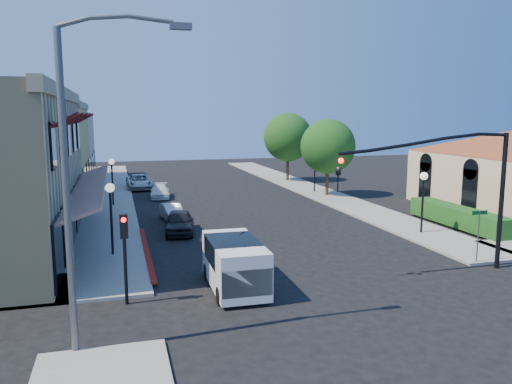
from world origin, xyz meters
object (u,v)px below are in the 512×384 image
object	(u,v)px
lamppost_right_far	(315,162)
parked_car_d	(139,182)
lamppost_left_near	(111,201)
parked_car_a	(179,222)
street_name_sign	(479,228)
lamppost_right_near	(423,187)
white_van	(235,262)
parked_car_b	(172,212)
signal_mast_arm	(461,179)
lamppost_left_far	(112,170)
cobra_streetlight	(79,170)
street_tree_b	(288,137)
secondary_signal	(124,242)
parked_car_c	(160,191)
street_tree_a	(328,146)

from	to	relation	value
lamppost_right_far	parked_car_d	bearing A→B (deg)	155.66
lamppost_left_near	parked_car_a	xyz separation A→B (m)	(3.70, 4.00, -2.08)
street_name_sign	lamppost_right_near	world-z (taller)	lamppost_right_near
white_van	parked_car_b	world-z (taller)	white_van
street_name_sign	lamppost_left_near	distance (m)	17.05
signal_mast_arm	parked_car_b	xyz separation A→B (m)	(-10.66, 14.18, -3.55)
lamppost_left_near	white_van	world-z (taller)	lamppost_left_near
lamppost_left_far	white_van	world-z (taller)	lamppost_left_far
lamppost_left_far	lamppost_right_near	world-z (taller)	same
cobra_streetlight	lamppost_left_far	world-z (taller)	cobra_streetlight
lamppost_right_far	parked_car_a	distance (m)	18.03
street_tree_b	secondary_signal	bearing A→B (deg)	-118.77
street_name_sign	lamppost_right_far	xyz separation A→B (m)	(1.00, 21.80, 1.04)
street_name_sign	secondary_signal	bearing A→B (deg)	-177.07
lamppost_right_near	parked_car_c	distance (m)	21.70
cobra_streetlight	white_van	world-z (taller)	cobra_streetlight
signal_mast_arm	white_van	bearing A→B (deg)	177.31
lamppost_right_far	lamppost_left_near	bearing A→B (deg)	-136.74
secondary_signal	cobra_streetlight	size ratio (longest dim) A/B	0.36
secondary_signal	lamppost_right_far	xyz separation A→B (m)	(16.50, 22.59, 0.42)
lamppost_left_near	parked_car_b	xyz separation A→B (m)	(3.70, 7.68, -2.20)
secondary_signal	parked_car_c	size ratio (longest dim) A/B	0.90
lamppost_left_near	lamppost_left_far	world-z (taller)	same
street_tree_a	white_van	size ratio (longest dim) A/B	1.48
street_tree_b	parked_car_b	world-z (taller)	street_tree_b
street_tree_a	lamppost_left_far	size ratio (longest dim) A/B	1.82
lamppost_right_near	lamppost_left_far	bearing A→B (deg)	140.53
lamppost_right_far	parked_car_b	bearing A→B (deg)	-147.97
street_tree_b	parked_car_a	size ratio (longest dim) A/B	1.82
cobra_streetlight	white_van	xyz separation A→B (m)	(5.26, 3.95, -4.16)
signal_mast_arm	lamppost_right_near	world-z (taller)	signal_mast_arm
secondary_signal	cobra_streetlight	xyz separation A→B (m)	(-1.15, -3.41, 2.95)
parked_car_a	lamppost_left_near	bearing A→B (deg)	-124.94
parked_car_a	secondary_signal	bearing A→B (deg)	-98.99
street_tree_a	lamppost_right_far	world-z (taller)	street_tree_a
parked_car_a	street_tree_a	bearing A→B (deg)	44.15
street_tree_a	lamppost_right_near	distance (m)	14.08
lamppost_left_near	parked_car_c	world-z (taller)	lamppost_left_near
white_van	parked_car_a	xyz separation A→B (m)	(-0.91, 10.05, -0.45)
signal_mast_arm	secondary_signal	bearing A→B (deg)	-179.63
street_tree_b	street_name_sign	bearing A→B (deg)	-92.50
lamppost_right_near	parked_car_a	world-z (taller)	lamppost_right_near
street_tree_a	parked_car_d	bearing A→B (deg)	150.03
cobra_streetlight	parked_car_d	world-z (taller)	cobra_streetlight
street_tree_a	street_tree_b	bearing A→B (deg)	90.00
street_tree_b	parked_car_b	bearing A→B (deg)	-129.81
signal_mast_arm	lamppost_right_near	bearing A→B (deg)	67.88
parked_car_a	parked_car_c	size ratio (longest dim) A/B	1.04
signal_mast_arm	street_name_sign	world-z (taller)	signal_mast_arm
signal_mast_arm	lamppost_right_far	xyz separation A→B (m)	(2.64, 22.50, -1.35)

